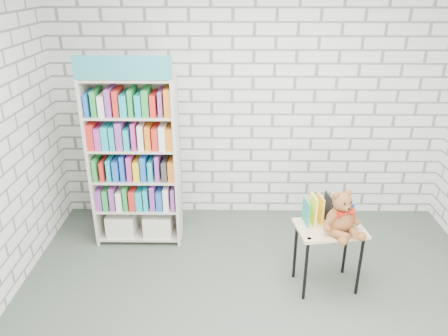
{
  "coord_description": "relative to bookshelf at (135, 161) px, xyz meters",
  "views": [
    {
      "loc": [
        -0.26,
        -2.83,
        2.72
      ],
      "look_at": [
        -0.31,
        0.95,
        1.04
      ],
      "focal_mm": 35.0,
      "sensor_mm": 36.0,
      "label": 1
    }
  ],
  "objects": [
    {
      "name": "ground",
      "position": [
        1.25,
        -1.36,
        -0.94
      ],
      "size": [
        4.5,
        4.5,
        0.0
      ],
      "primitive_type": "plane",
      "color": "#414C40",
      "rests_on": "ground"
    },
    {
      "name": "display_table",
      "position": [
        1.9,
        -0.81,
        -0.38
      ],
      "size": [
        0.65,
        0.5,
        0.64
      ],
      "color": "tan",
      "rests_on": "ground"
    },
    {
      "name": "room_shell",
      "position": [
        1.25,
        -1.36,
        0.85
      ],
      "size": [
        4.52,
        4.02,
        2.81
      ],
      "color": "silver",
      "rests_on": "ground"
    },
    {
      "name": "teddy_bear",
      "position": [
        1.97,
        -0.89,
        -0.14
      ],
      "size": [
        0.37,
        0.36,
        0.4
      ],
      "color": "brown",
      "rests_on": "display_table"
    },
    {
      "name": "table_books",
      "position": [
        1.88,
        -0.71,
        -0.17
      ],
      "size": [
        0.44,
        0.24,
        0.25
      ],
      "color": "#208E79",
      "rests_on": "display_table"
    },
    {
      "name": "bookshelf",
      "position": [
        0.0,
        0.0,
        0.0
      ],
      "size": [
        0.92,
        0.36,
        2.05
      ],
      "color": "beige",
      "rests_on": "ground"
    }
  ]
}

